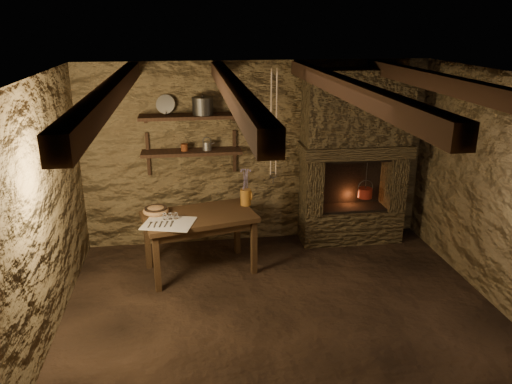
{
  "coord_description": "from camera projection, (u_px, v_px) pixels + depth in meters",
  "views": [
    {
      "loc": [
        -0.9,
        -4.28,
        2.89
      ],
      "look_at": [
        -0.17,
        0.9,
        1.06
      ],
      "focal_mm": 35.0,
      "sensor_mm": 36.0,
      "label": 1
    }
  ],
  "objects": [
    {
      "name": "wooden_bowl",
      "position": [
        156.0,
        211.0,
        5.81
      ],
      "size": [
        0.37,
        0.37,
        0.11
      ],
      "primitive_type": "ellipsoid",
      "rotation": [
        0.0,
        0.0,
        0.26
      ],
      "color": "olive",
      "rests_on": "work_table"
    },
    {
      "name": "shelf_lower",
      "position": [
        192.0,
        152.0,
        6.26
      ],
      "size": [
        1.25,
        0.3,
        0.04
      ],
      "primitive_type": "cube",
      "color": "black",
      "rests_on": "back_wall"
    },
    {
      "name": "iron_stockpot",
      "position": [
        203.0,
        107.0,
        6.09
      ],
      "size": [
        0.3,
        0.3,
        0.19
      ],
      "primitive_type": "cylinder",
      "rotation": [
        0.0,
        0.0,
        -0.16
      ],
      "color": "#2C2A27",
      "rests_on": "shelf_upper"
    },
    {
      "name": "hearth",
      "position": [
        354.0,
        153.0,
        6.49
      ],
      "size": [
        1.43,
        0.51,
        2.3
      ],
      "color": "#3A2E1D",
      "rests_on": "floor"
    },
    {
      "name": "tin_pan",
      "position": [
        166.0,
        104.0,
        6.12
      ],
      "size": [
        0.26,
        0.16,
        0.24
      ],
      "primitive_type": "cylinder",
      "rotation": [
        1.26,
        0.0,
        -0.27
      ],
      "color": "#A0A19C",
      "rests_on": "shelf_upper"
    },
    {
      "name": "beam_far_left",
      "position": [
        112.0,
        92.0,
        4.12
      ],
      "size": [
        0.14,
        3.95,
        0.16
      ],
      "primitive_type": "cube",
      "color": "black",
      "rests_on": "ceiling"
    },
    {
      "name": "beam_mid_left",
      "position": [
        232.0,
        90.0,
        4.25
      ],
      "size": [
        0.14,
        3.95,
        0.16
      ],
      "primitive_type": "cube",
      "color": "black",
      "rests_on": "ceiling"
    },
    {
      "name": "small_kettle",
      "position": [
        207.0,
        146.0,
        6.26
      ],
      "size": [
        0.17,
        0.14,
        0.16
      ],
      "primitive_type": null,
      "rotation": [
        0.0,
        0.0,
        0.15
      ],
      "color": "#A0A19C",
      "rests_on": "shelf_lower"
    },
    {
      "name": "drinking_glasses",
      "position": [
        170.0,
        216.0,
        5.63
      ],
      "size": [
        0.17,
        0.05,
        0.07
      ],
      "primitive_type": null,
      "color": "white",
      "rests_on": "linen_cloth"
    },
    {
      "name": "work_table",
      "position": [
        200.0,
        241.0,
        5.92
      ],
      "size": [
        1.4,
        1.0,
        0.73
      ],
      "rotation": [
        0.0,
        0.0,
        0.23
      ],
      "color": "#301E10",
      "rests_on": "floor"
    },
    {
      "name": "red_pot",
      "position": [
        365.0,
        192.0,
        6.64
      ],
      "size": [
        0.22,
        0.22,
        0.54
      ],
      "rotation": [
        0.0,
        0.0,
        0.18
      ],
      "color": "maroon",
      "rests_on": "hearth"
    },
    {
      "name": "front_wall",
      "position": [
        357.0,
        335.0,
        2.81
      ],
      "size": [
        4.5,
        0.04,
        2.4
      ],
      "primitive_type": "cube",
      "color": "#503E25",
      "rests_on": "floor"
    },
    {
      "name": "beam_mid_right",
      "position": [
        345.0,
        88.0,
        4.38
      ],
      "size": [
        0.14,
        3.95,
        0.16
      ],
      "primitive_type": "cube",
      "color": "black",
      "rests_on": "ceiling"
    },
    {
      "name": "stoneware_jug",
      "position": [
        246.0,
        190.0,
        6.04
      ],
      "size": [
        0.15,
        0.15,
        0.46
      ],
      "rotation": [
        0.0,
        0.0,
        0.2
      ],
      "color": "#AC6A21",
      "rests_on": "work_table"
    },
    {
      "name": "hanging_ropes",
      "position": [
        274.0,
        123.0,
        5.47
      ],
      "size": [
        0.08,
        0.08,
        1.2
      ],
      "primitive_type": null,
      "color": "beige",
      "rests_on": "ceiling"
    },
    {
      "name": "beam_far_right",
      "position": [
        452.0,
        86.0,
        4.51
      ],
      "size": [
        0.14,
        3.95,
        0.16
      ],
      "primitive_type": "cube",
      "color": "black",
      "rests_on": "ceiling"
    },
    {
      "name": "right_wall",
      "position": [
        508.0,
        197.0,
        4.98
      ],
      "size": [
        0.04,
        4.0,
        2.4
      ],
      "primitive_type": "cube",
      "color": "#503E25",
      "rests_on": "floor"
    },
    {
      "name": "ceiling",
      "position": [
        290.0,
        78.0,
        4.29
      ],
      "size": [
        4.5,
        4.0,
        0.04
      ],
      "primitive_type": "cube",
      "color": "black",
      "rests_on": "back_wall"
    },
    {
      "name": "floor",
      "position": [
        285.0,
        318.0,
        5.08
      ],
      "size": [
        4.5,
        4.5,
        0.0
      ],
      "primitive_type": "plane",
      "color": "black",
      "rests_on": "ground"
    },
    {
      "name": "linen_cloth",
      "position": [
        169.0,
        223.0,
        5.55
      ],
      "size": [
        0.64,
        0.57,
        0.01
      ],
      "primitive_type": "cube",
      "rotation": [
        0.0,
        0.0,
        -0.28
      ],
      "color": "beige",
      "rests_on": "work_table"
    },
    {
      "name": "back_wall",
      "position": [
        257.0,
        154.0,
        6.55
      ],
      "size": [
        4.5,
        0.04,
        2.4
      ],
      "primitive_type": "cube",
      "color": "#503E25",
      "rests_on": "floor"
    },
    {
      "name": "left_wall",
      "position": [
        36.0,
        221.0,
        4.38
      ],
      "size": [
        0.04,
        4.0,
        2.4
      ],
      "primitive_type": "cube",
      "color": "#503E25",
      "rests_on": "floor"
    },
    {
      "name": "pewter_cutlery_row",
      "position": [
        169.0,
        223.0,
        5.53
      ],
      "size": [
        0.49,
        0.29,
        0.01
      ],
      "primitive_type": null,
      "rotation": [
        0.0,
        0.0,
        -0.28
      ],
      "color": "gray",
      "rests_on": "linen_cloth"
    },
    {
      "name": "shelf_upper",
      "position": [
        190.0,
        116.0,
        6.11
      ],
      "size": [
        1.25,
        0.3,
        0.04
      ],
      "primitive_type": "cube",
      "color": "black",
      "rests_on": "back_wall"
    },
    {
      "name": "rusty_tin",
      "position": [
        184.0,
        147.0,
        6.22
      ],
      "size": [
        0.11,
        0.11,
        0.09
      ],
      "primitive_type": "cylinder",
      "rotation": [
        0.0,
        0.0,
        0.25
      ],
      "color": "#502210",
      "rests_on": "shelf_lower"
    }
  ]
}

